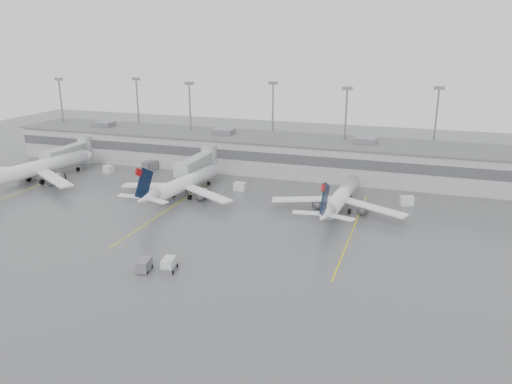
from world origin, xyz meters
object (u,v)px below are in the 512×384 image
(jet_far_left, at_px, (36,168))
(jet_mid_right, at_px, (340,197))
(jet_mid_left, at_px, (182,184))
(baggage_tug, at_px, (169,266))

(jet_far_left, bearing_deg, jet_mid_right, 13.29)
(jet_far_left, height_order, jet_mid_left, jet_far_left)
(jet_mid_left, bearing_deg, baggage_tug, -58.77)
(jet_mid_right, bearing_deg, baggage_tug, -116.15)
(jet_far_left, relative_size, jet_mid_left, 1.14)
(baggage_tug, bearing_deg, jet_mid_right, 49.92)
(jet_far_left, bearing_deg, jet_mid_left, 12.28)
(jet_far_left, height_order, jet_mid_right, jet_far_left)
(jet_mid_left, xyz_separation_m, baggage_tug, (13.18, -30.72, -2.20))
(jet_far_left, height_order, baggage_tug, jet_far_left)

